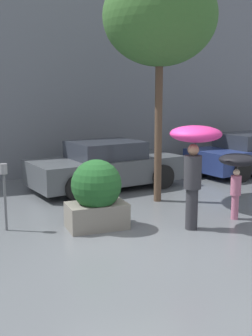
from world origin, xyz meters
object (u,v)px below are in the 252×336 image
at_px(planter_box, 96,194).
at_px(parked_car_near, 106,166).
at_px(street_tree, 160,17).
at_px(parking_meter, 4,183).
at_px(parked_car_far, 248,154).
at_px(person_adult, 195,148).
at_px(person_child, 238,166).

height_order(planter_box, parked_car_near, planter_box).
xyz_separation_m(planter_box, street_tree, (2.03, 1.46, 3.66)).
bearing_deg(parked_car_near, planter_box, 147.93).
relative_size(street_tree, parking_meter, 4.16).
relative_size(planter_box, parked_car_far, 0.31).
bearing_deg(street_tree, parked_car_near, 111.80).
height_order(planter_box, parking_meter, planter_box).
distance_m(parked_car_near, street_tree, 4.22).
bearing_deg(person_adult, parked_car_near, 51.61).
bearing_deg(street_tree, person_child, -64.02).
bearing_deg(planter_box, parking_meter, 163.95).
bearing_deg(parked_car_near, person_adult, 176.43).
distance_m(planter_box, parking_meter, 1.78).
bearing_deg(person_child, street_tree, 73.56).
bearing_deg(person_child, parked_car_near, 71.54).
bearing_deg(parking_meter, person_child, -11.35).
bearing_deg(person_child, planter_box, 128.99).
bearing_deg(parked_car_far, street_tree, 106.44).
height_order(person_adult, street_tree, street_tree).
bearing_deg(parked_car_near, parking_meter, 122.65).
bearing_deg(parked_car_far, person_adult, 122.59).
relative_size(parked_car_near, parked_car_far, 1.02).
bearing_deg(person_child, person_adult, 148.13).
relative_size(planter_box, parked_car_near, 0.31).
relative_size(planter_box, street_tree, 0.25).
bearing_deg(street_tree, planter_box, -144.14).
relative_size(parked_car_far, parking_meter, 3.30).
distance_m(person_adult, parked_car_far, 6.48).
bearing_deg(person_adult, street_tree, 38.09).
distance_m(person_child, parked_car_far, 5.47).
distance_m(person_adult, parked_car_near, 4.11).
bearing_deg(street_tree, person_adult, -96.42).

